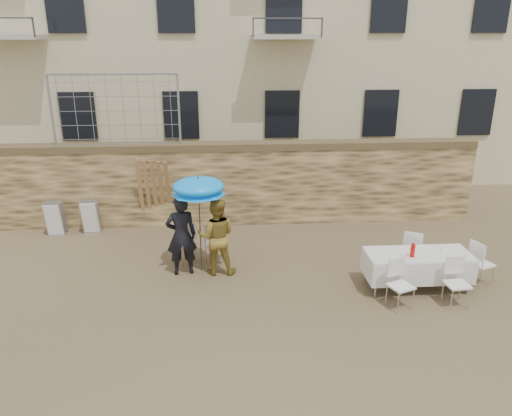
{
  "coord_description": "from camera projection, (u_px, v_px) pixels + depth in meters",
  "views": [
    {
      "loc": [
        -0.25,
        -7.95,
        5.04
      ],
      "look_at": [
        0.4,
        2.2,
        1.4
      ],
      "focal_mm": 35.0,
      "sensor_mm": 36.0,
      "label": 1
    }
  ],
  "objects": [
    {
      "name": "man_suit",
      "position": [
        181.0,
        235.0,
        10.66
      ],
      "size": [
        0.72,
        0.53,
        1.79
      ],
      "primitive_type": "imported",
      "rotation": [
        0.0,
        0.0,
        3.32
      ],
      "color": "black",
      "rests_on": "ground"
    },
    {
      "name": "couple_chair_right",
      "position": [
        215.0,
        242.0,
        11.36
      ],
      "size": [
        0.56,
        0.56,
        0.96
      ],
      "primitive_type": null,
      "rotation": [
        0.0,
        0.0,
        2.95
      ],
      "color": "white",
      "rests_on": "ground"
    },
    {
      "name": "table_chair_front_right",
      "position": [
        457.0,
        283.0,
        9.52
      ],
      "size": [
        0.53,
        0.53,
        0.96
      ],
      "primitive_type": null,
      "rotation": [
        0.0,
        0.0,
        0.1
      ],
      "color": "white",
      "rests_on": "ground"
    },
    {
      "name": "table_chair_side",
      "position": [
        481.0,
        262.0,
        10.37
      ],
      "size": [
        0.62,
        0.62,
        0.96
      ],
      "primitive_type": null,
      "rotation": [
        0.0,
        0.0,
        1.93
      ],
      "color": "white",
      "rests_on": "ground"
    },
    {
      "name": "ground",
      "position": [
        242.0,
        320.0,
        9.18
      ],
      "size": [
        80.0,
        80.0,
        0.0
      ],
      "primitive_type": "plane",
      "color": "brown",
      "rests_on": "ground"
    },
    {
      "name": "table_chair_front_left",
      "position": [
        401.0,
        285.0,
        9.45
      ],
      "size": [
        0.62,
        0.62,
        0.96
      ],
      "primitive_type": null,
      "rotation": [
        0.0,
        0.0,
        0.37
      ],
      "color": "white",
      "rests_on": "ground"
    },
    {
      "name": "woman_dress",
      "position": [
        217.0,
        236.0,
        10.72
      ],
      "size": [
        0.87,
        0.7,
        1.71
      ],
      "primitive_type": "imported",
      "rotation": [
        0.0,
        0.0,
        3.07
      ],
      "color": "gold",
      "rests_on": "ground"
    },
    {
      "name": "table_chair_back",
      "position": [
        413.0,
        250.0,
        10.96
      ],
      "size": [
        0.65,
        0.65,
        0.96
      ],
      "primitive_type": null,
      "rotation": [
        0.0,
        0.0,
        2.64
      ],
      "color": "white",
      "rests_on": "ground"
    },
    {
      "name": "banquet_table",
      "position": [
        419.0,
        255.0,
        10.11
      ],
      "size": [
        2.1,
        0.85,
        0.78
      ],
      "color": "silver",
      "rests_on": "ground"
    },
    {
      "name": "stone_wall",
      "position": [
        235.0,
        184.0,
        13.51
      ],
      "size": [
        13.0,
        0.5,
        2.2
      ],
      "primitive_type": "cube",
      "color": "olive",
      "rests_on": "ground"
    },
    {
      "name": "wood_planks",
      "position": [
        153.0,
        193.0,
        13.07
      ],
      "size": [
        0.7,
        0.2,
        2.0
      ],
      "primitive_type": null,
      "color": "#A37749",
      "rests_on": "ground"
    },
    {
      "name": "umbrella",
      "position": [
        199.0,
        189.0,
        10.45
      ],
      "size": [
        1.14,
        1.14,
        2.0
      ],
      "color": "#3F3F44",
      "rests_on": "ground"
    },
    {
      "name": "soda_bottle",
      "position": [
        413.0,
        251.0,
        9.9
      ],
      "size": [
        0.09,
        0.09,
        0.26
      ],
      "primitive_type": "cylinder",
      "color": "red",
      "rests_on": "banquet_table"
    },
    {
      "name": "couple_chair_left",
      "position": [
        184.0,
        243.0,
        11.32
      ],
      "size": [
        0.68,
        0.68,
        0.96
      ],
      "primitive_type": null,
      "rotation": [
        0.0,
        0.0,
        3.84
      ],
      "color": "white",
      "rests_on": "ground"
    },
    {
      "name": "chair_stack_left",
      "position": [
        57.0,
        216.0,
        13.04
      ],
      "size": [
        0.46,
        0.47,
        0.92
      ],
      "primitive_type": null,
      "color": "white",
      "rests_on": "ground"
    },
    {
      "name": "chair_stack_right",
      "position": [
        92.0,
        215.0,
        13.09
      ],
      "size": [
        0.46,
        0.4,
        0.92
      ],
      "primitive_type": null,
      "color": "white",
      "rests_on": "ground"
    },
    {
      "name": "chain_link_fence",
      "position": [
        116.0,
        111.0,
        12.66
      ],
      "size": [
        3.2,
        0.06,
        1.8
      ],
      "primitive_type": null,
      "color": "gray",
      "rests_on": "stone_wall"
    }
  ]
}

